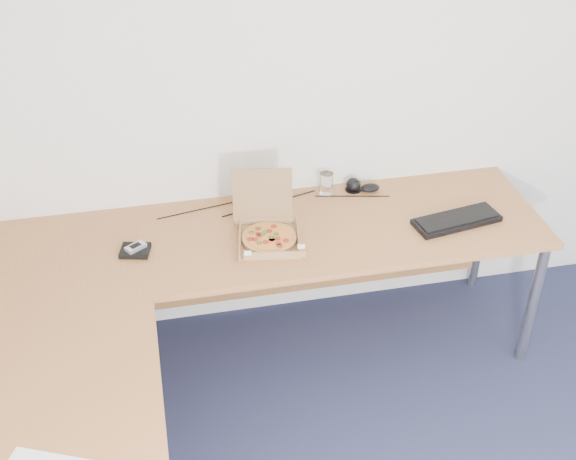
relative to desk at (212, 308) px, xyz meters
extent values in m
cube|color=#B4733F|center=(0.32, 0.43, 0.01)|extent=(2.50, 0.70, 0.03)
cylinder|color=gray|center=(1.52, 0.73, -0.35)|extent=(0.05, 0.05, 0.70)
cube|color=#AA7E50|center=(0.30, 0.36, 0.03)|extent=(0.27, 0.27, 0.01)
cube|color=#AA7E50|center=(0.30, 0.51, 0.17)|extent=(0.27, 0.05, 0.27)
cylinder|color=#D3924D|center=(0.30, 0.36, 0.05)|extent=(0.24, 0.24, 0.02)
cylinder|color=#B6311C|center=(0.30, 0.36, 0.06)|extent=(0.21, 0.21, 0.00)
cylinder|color=silver|center=(0.65, 0.70, 0.09)|extent=(0.06, 0.06, 0.11)
cube|color=black|center=(1.17, 0.33, 0.04)|extent=(0.42, 0.21, 0.03)
ellipsoid|color=black|center=(0.86, 0.68, 0.05)|extent=(0.11, 0.09, 0.03)
cube|color=black|center=(-0.28, 0.40, 0.04)|extent=(0.14, 0.13, 0.02)
cube|color=#B2B5BA|center=(-0.28, 0.40, 0.06)|extent=(0.10, 0.09, 0.02)
ellipsoid|color=black|center=(0.79, 0.71, 0.06)|extent=(0.08, 0.08, 0.07)
camera|label=1|loc=(-0.17, -2.29, 1.96)|focal=46.62mm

